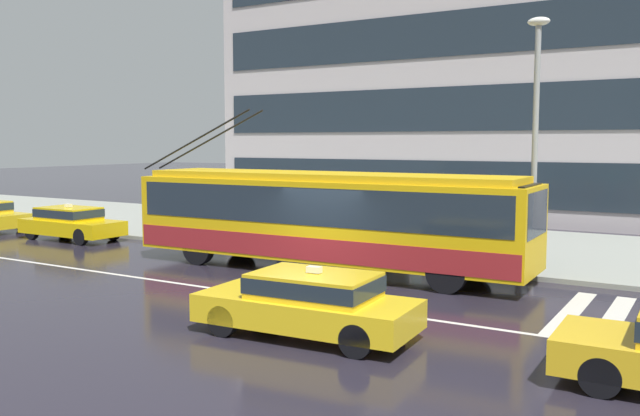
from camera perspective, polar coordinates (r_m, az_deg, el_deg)
ground_plane at (r=17.61m, az=-1.83°, el=-6.79°), size 160.00×160.00×0.00m
sidewalk_slab at (r=25.52m, az=9.22°, el=-2.82°), size 80.00×10.00×0.14m
crosswalk_stripe_edge_near at (r=16.15m, az=20.49°, el=-8.27°), size 0.44×4.40×0.01m
crosswalk_stripe_inner_a at (r=16.02m, az=23.69°, el=-8.50°), size 0.44×4.40×0.01m
lane_centre_line at (r=16.64m, az=-4.09°, el=-7.52°), size 72.00×0.14×0.01m
trolleybus at (r=19.70m, az=0.47°, el=-0.76°), size 12.88×2.79×4.79m
taxi_queued_behind_bus at (r=27.79m, az=-20.38°, el=-1.10°), size 4.30×1.73×1.39m
taxi_oncoming_near at (r=13.18m, az=-0.91°, el=-7.89°), size 4.42×2.02×1.39m
bus_shelter at (r=23.13m, az=4.72°, el=1.15°), size 3.66×1.57×2.50m
pedestrian_at_shelter at (r=21.50m, az=10.40°, el=-1.42°), size 0.51×0.51×1.75m
pedestrian_approaching_curb at (r=23.23m, az=-3.56°, el=0.40°), size 1.30×1.30×1.92m
pedestrian_walking_past at (r=21.13m, az=16.57°, el=-0.12°), size 1.25×1.25×2.01m
street_lamp at (r=19.48m, az=17.81°, el=6.76°), size 0.60×0.32×7.01m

